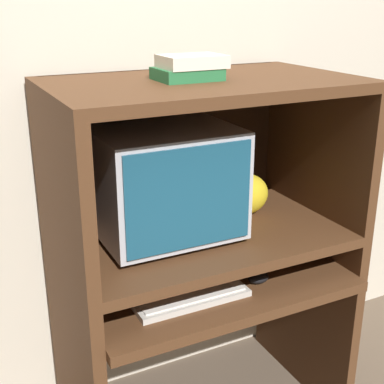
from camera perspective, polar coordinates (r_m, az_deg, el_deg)
wall_back at (r=2.09m, az=-3.62°, el=12.25°), size 6.00×0.06×2.60m
desk_base at (r=2.06m, az=1.64°, el=-14.62°), size 1.01×0.66×0.66m
desk_monitor_shelf at (r=1.91m, az=1.10°, el=-4.95°), size 1.01×0.62×0.15m
hutch_upper at (r=1.81m, az=0.69°, el=6.83°), size 1.01×0.62×0.53m
crt_monitor at (r=1.81m, az=-3.31°, el=1.38°), size 0.46×0.45×0.38m
keyboard at (r=1.77m, az=-0.21°, el=-11.06°), size 0.38×0.14×0.03m
mouse at (r=1.87m, az=7.11°, el=-9.09°), size 0.08×0.05×0.03m
snack_bag at (r=2.02m, az=5.59°, el=-0.26°), size 0.19×0.14×0.16m
book_stack at (r=1.72m, az=-0.27°, el=13.12°), size 0.21×0.16×0.08m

